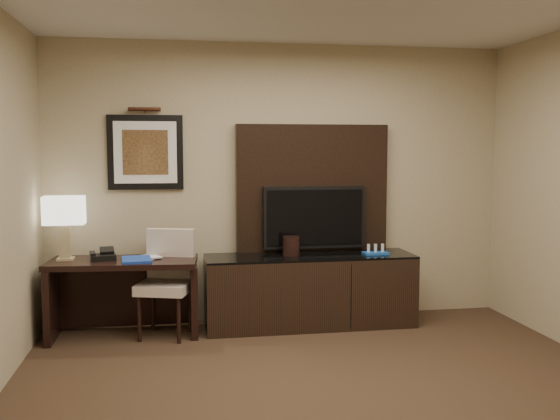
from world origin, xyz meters
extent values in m
cube|color=tan|center=(0.00, 2.50, 1.35)|extent=(4.50, 0.01, 2.70)
cube|color=black|center=(-1.50, 2.10, 0.35)|extent=(1.34, 0.67, 0.70)
cube|color=black|center=(0.22, 2.15, 0.34)|extent=(1.98, 0.56, 0.68)
cube|color=black|center=(0.30, 2.44, 1.27)|extent=(1.50, 0.12, 1.30)
cube|color=black|center=(0.30, 2.34, 1.02)|extent=(1.00, 0.08, 0.60)
cube|color=black|center=(-1.30, 2.48, 1.65)|extent=(0.70, 0.04, 0.70)
cylinder|color=#422215|center=(-1.30, 2.44, 2.05)|extent=(0.04, 0.04, 0.30)
cube|color=#173797|center=(-1.38, 2.03, 0.71)|extent=(0.29, 0.36, 0.02)
imported|color=#C0B597|center=(-1.34, 2.10, 0.80)|extent=(0.15, 0.09, 0.21)
cylinder|color=black|center=(0.04, 2.17, 0.77)|extent=(0.21, 0.21, 0.18)
camera|label=1|loc=(-1.03, -3.55, 1.68)|focal=40.00mm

